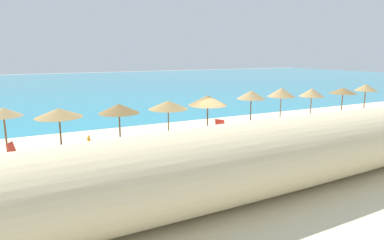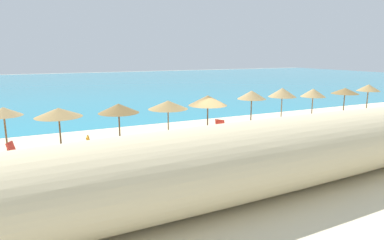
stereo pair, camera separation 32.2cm
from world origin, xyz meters
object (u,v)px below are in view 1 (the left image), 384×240
Objects in this scene: beach_umbrella_10 at (366,88)px; lounge_chair_1 at (260,126)px; beach_umbrella_5 at (208,100)px; cooler_box at (271,135)px; beach_umbrella_2 at (59,113)px; beach_umbrella_3 at (119,109)px; beach_umbrella_9 at (343,91)px; beach_umbrella_1 at (3,112)px; beach_umbrella_6 at (251,95)px; lounge_chair_0 at (81,150)px; lounge_chair_2 at (216,130)px; beach_umbrella_8 at (312,93)px; beach_umbrella_7 at (281,92)px; beach_ball at (151,162)px; beach_umbrella_4 at (168,105)px; lounge_chair_3 at (2,155)px.

lounge_chair_1 is (-12.41, -1.21, -2.04)m from beach_umbrella_10.
beach_umbrella_5 reaches higher than cooler_box.
beach_umbrella_3 is at bearing 5.22° from beach_umbrella_2.
beach_umbrella_9 is (18.81, -0.28, 0.16)m from beach_umbrella_3.
beach_umbrella_1 is 5.77× the size of cooler_box.
beach_umbrella_6 reaches higher than beach_umbrella_9.
beach_umbrella_10 reaches higher than lounge_chair_0.
beach_umbrella_3 is 6.55m from lounge_chair_2.
cooler_box is at bearing -79.59° from lounge_chair_0.
beach_umbrella_8 reaches higher than lounge_chair_2.
beach_umbrella_7 is 6.74m from lounge_chair_2.
beach_umbrella_7 reaches higher than lounge_chair_0.
beach_umbrella_5 is 1.54× the size of lounge_chair_0.
lounge_chair_0 is 5.42× the size of beach_ball.
beach_umbrella_9 reaches higher than lounge_chair_1.
lounge_chair_0 is (-8.66, -1.90, -1.86)m from beach_umbrella_5.
beach_umbrella_9 is 1.67× the size of lounge_chair_1.
lounge_chair_0 is 1.09× the size of lounge_chair_1.
beach_umbrella_9 is at bearing -118.92° from lounge_chair_2.
beach_umbrella_4 is at bearing 108.69° from lounge_chair_1.
beach_ball is (-5.68, -4.51, -2.15)m from beach_umbrella_5.
beach_umbrella_8 is 1.56× the size of lounge_chair_2.
lounge_chair_3 reaches higher than lounge_chair_1.
beach_umbrella_7 is 15.39m from lounge_chair_0.
beach_umbrella_4 is 1.44× the size of lounge_chair_2.
beach_umbrella_2 is 2.49m from lounge_chair_0.
lounge_chair_2 is at bearing -7.82° from beach_umbrella_3.
beach_umbrella_6 reaches higher than lounge_chair_0.
lounge_chair_1 is (-5.73, -1.00, -1.97)m from beach_umbrella_8.
beach_umbrella_4 is 1.45× the size of lounge_chair_3.
lounge_chair_1 is at bearing 19.05° from beach_ball.
beach_umbrella_7 is 1.09× the size of beach_umbrella_9.
beach_umbrella_5 is 2.10m from lounge_chair_2.
lounge_chair_3 is at bearing -168.17° from beach_umbrella_2.
beach_umbrella_5 reaches higher than beach_umbrella_4.
beach_umbrella_2 is 3.39m from beach_umbrella_3.
beach_umbrella_1 is at bearing 177.46° from beach_umbrella_3.
lounge_chair_3 is at bearing -176.72° from beach_umbrella_7.
beach_umbrella_2 is 8.00× the size of beach_ball.
beach_umbrella_2 is 0.89× the size of beach_umbrella_7.
beach_umbrella_4 is at bearing -2.86° from beach_umbrella_3.
beach_umbrella_6 is at bearing -0.10° from beach_umbrella_2.
beach_umbrella_10 reaches higher than beach_ball.
beach_umbrella_9 is at bearing 0.07° from beach_umbrella_2.
beach_umbrella_6 is 2.32m from lounge_chair_1.
beach_umbrella_1 is at bearing 112.74° from lounge_chair_1.
beach_ball is at bearing -141.56° from beach_umbrella_5.
beach_umbrella_3 is 7.87× the size of beach_ball.
beach_umbrella_3 is 3.11m from beach_umbrella_4.
beach_umbrella_2 is 1.46× the size of lounge_chair_3.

